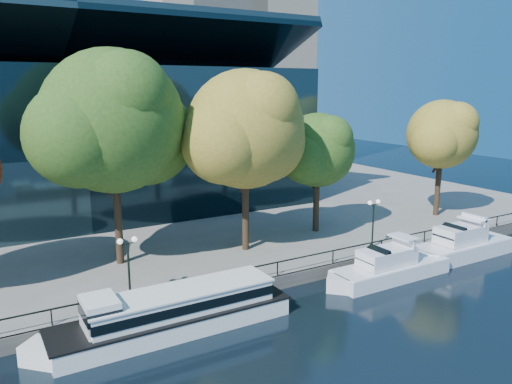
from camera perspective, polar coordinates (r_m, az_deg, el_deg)
ground at (r=31.35m, az=-2.15°, el=-14.72°), size 160.00×160.00×0.00m
promenade at (r=63.95m, az=-17.86°, el=-0.90°), size 90.00×67.08×1.00m
railing at (r=33.22m, az=-4.89°, el=-9.52°), size 88.20×0.08×0.99m
convention_building at (r=57.51m, az=-21.23°, el=5.58°), size 50.00×24.57×21.43m
tour_boat at (r=30.24m, az=-10.02°, el=-13.32°), size 15.51×3.46×2.94m
cruiser_near at (r=38.60m, az=14.72°, el=-8.30°), size 10.77×2.77×3.12m
cruiser_far at (r=45.25m, az=22.25°, el=-5.62°), size 10.70×2.96×3.49m
tree_2 at (r=37.35m, az=-15.73°, el=7.44°), size 12.89×10.57×15.80m
tree_3 at (r=39.32m, az=-0.95°, el=6.88°), size 11.66×9.56×14.46m
tree_4 at (r=45.19m, az=7.22°, el=4.59°), size 8.32×6.82×10.84m
tree_5 at (r=54.01m, az=20.59°, el=6.03°), size 8.66×7.10×11.84m
lamp_1 at (r=31.92m, az=-14.43°, el=-6.87°), size 1.26×0.36×4.03m
lamp_2 at (r=41.96m, az=13.29°, el=-2.30°), size 1.26×0.36×4.03m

